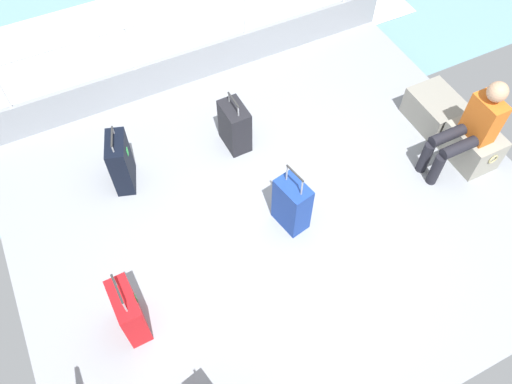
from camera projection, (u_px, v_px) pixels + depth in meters
name	position (u px, v px, depth m)	size (l,w,h in m)	color
ground_plane	(277.00, 212.00, 5.24)	(4.40, 5.20, 0.06)	gray
gunwale_port	(194.00, 65.00, 6.14)	(0.06, 5.20, 0.45)	gray
railing_port	(189.00, 26.00, 5.69)	(0.04, 4.20, 1.02)	silver
sea_wake	(160.00, 35.00, 7.34)	(12.00, 12.00, 0.01)	#6B99A8
cargo_crate_0	(435.00, 110.00, 5.78)	(0.65, 0.47, 0.35)	gray
cargo_crate_1	(472.00, 145.00, 5.45)	(0.59, 0.40, 0.41)	gray
passenger_seated	(471.00, 127.00, 5.09)	(0.34, 0.66, 1.11)	orange
suitcase_0	(235.00, 126.00, 5.51)	(0.38, 0.25, 0.68)	black
suitcase_2	(129.00, 311.00, 4.30)	(0.42, 0.20, 0.76)	red
suitcase_3	(121.00, 162.00, 5.17)	(0.43, 0.30, 0.73)	black
suitcase_4	(292.00, 205.00, 4.90)	(0.38, 0.28, 0.81)	navy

